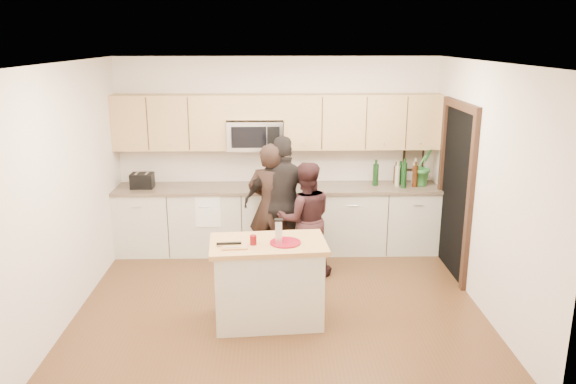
{
  "coord_description": "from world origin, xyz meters",
  "views": [
    {
      "loc": [
        -0.05,
        -5.87,
        2.94
      ],
      "look_at": [
        0.11,
        0.35,
        1.23
      ],
      "focal_mm": 35.0,
      "sensor_mm": 36.0,
      "label": 1
    }
  ],
  "objects_px": {
    "island": "(268,282)",
    "toaster": "(142,181)",
    "woman_left": "(271,207)",
    "woman_right": "(284,204)",
    "woman_center": "(305,219)"
  },
  "relations": [
    {
      "from": "toaster",
      "to": "woman_left",
      "type": "relative_size",
      "value": 0.18
    },
    {
      "from": "toaster",
      "to": "woman_center",
      "type": "xyz_separation_m",
      "value": [
        2.21,
        -0.83,
        -0.31
      ]
    },
    {
      "from": "woman_left",
      "to": "woman_center",
      "type": "distance_m",
      "value": 0.49
    },
    {
      "from": "toaster",
      "to": "woman_center",
      "type": "bearing_deg",
      "value": -20.51
    },
    {
      "from": "toaster",
      "to": "woman_left",
      "type": "distance_m",
      "value": 1.89
    },
    {
      "from": "woman_right",
      "to": "island",
      "type": "bearing_deg",
      "value": 88.49
    },
    {
      "from": "woman_left",
      "to": "woman_right",
      "type": "bearing_deg",
      "value": -164.96
    },
    {
      "from": "island",
      "to": "woman_right",
      "type": "xyz_separation_m",
      "value": [
        0.19,
        1.45,
        0.43
      ]
    },
    {
      "from": "woman_center",
      "to": "woman_left",
      "type": "bearing_deg",
      "value": -31.56
    },
    {
      "from": "toaster",
      "to": "woman_center",
      "type": "relative_size",
      "value": 0.2
    },
    {
      "from": "woman_center",
      "to": "woman_right",
      "type": "xyz_separation_m",
      "value": [
        -0.26,
        0.2,
        0.14
      ]
    },
    {
      "from": "toaster",
      "to": "woman_left",
      "type": "xyz_separation_m",
      "value": [
        1.77,
        -0.62,
        -0.21
      ]
    },
    {
      "from": "island",
      "to": "woman_right",
      "type": "height_order",
      "value": "woman_right"
    },
    {
      "from": "island",
      "to": "toaster",
      "type": "xyz_separation_m",
      "value": [
        -1.75,
        2.07,
        0.59
      ]
    },
    {
      "from": "island",
      "to": "toaster",
      "type": "relative_size",
      "value": 4.16
    }
  ]
}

